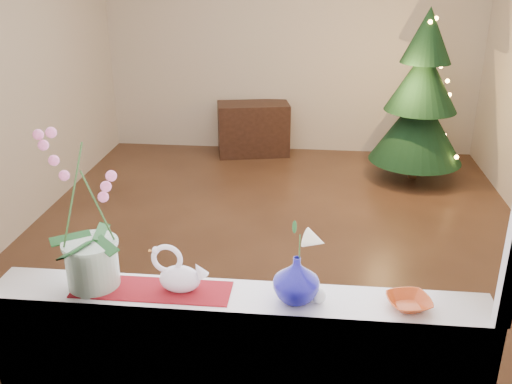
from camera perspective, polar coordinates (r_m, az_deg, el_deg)
ground at (r=5.03m, az=1.89°, el=-4.52°), size 5.00×5.00×0.00m
wall_back at (r=7.04m, az=3.60°, el=14.85°), size 4.50×0.10×2.70m
wall_front at (r=2.20m, az=-2.49°, el=-2.66°), size 4.50×0.10×2.70m
wall_left at (r=5.23m, az=-23.74°, el=10.36°), size 0.10×5.00×2.70m
windowsill at (r=2.53m, az=-1.89°, el=-10.65°), size 2.20×0.26×0.04m
window_frame at (r=2.11m, az=-2.53°, el=6.34°), size 2.22×0.06×1.60m
runner at (r=2.60m, az=-10.35°, el=-9.58°), size 0.70×0.20×0.01m
orchid_pot at (r=2.52m, az=-16.67°, el=-1.94°), size 0.25×0.25×0.72m
swan at (r=2.52m, az=-7.68°, el=-7.69°), size 0.26×0.15×0.21m
blue_vase at (r=2.43m, az=4.06°, el=-8.37°), size 0.28×0.28×0.24m
lily at (r=2.33m, az=4.20°, el=-3.97°), size 0.13×0.08×0.18m
paperweight at (r=2.47m, az=6.25°, el=-10.29°), size 0.08×0.08×0.06m
amber_dish at (r=2.52m, az=15.02°, el=-10.69°), size 0.19×0.19×0.04m
xmas_tree at (r=6.33m, az=16.19°, el=9.13°), size 1.30×1.30×1.83m
side_table at (r=7.04m, az=-0.27°, el=6.32°), size 0.93×0.60×0.64m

